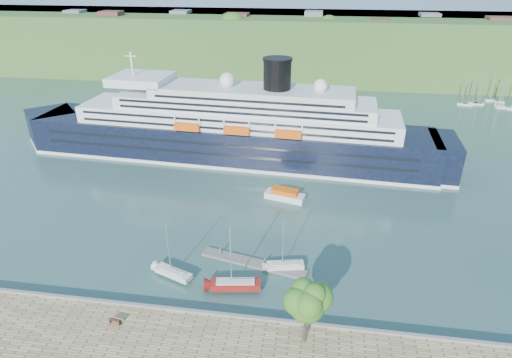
# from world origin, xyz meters

# --- Properties ---
(ground) EXTENTS (400.00, 400.00, 0.00)m
(ground) POSITION_xyz_m (0.00, 0.00, 0.00)
(ground) COLOR #294A42
(ground) RESTS_ON ground
(far_hillside) EXTENTS (400.00, 50.00, 24.00)m
(far_hillside) POSITION_xyz_m (0.00, 145.00, 12.00)
(far_hillside) COLOR #325A24
(far_hillside) RESTS_ON ground
(quay_coping) EXTENTS (220.00, 0.50, 0.30)m
(quay_coping) POSITION_xyz_m (0.00, -0.20, 1.15)
(quay_coping) COLOR slate
(quay_coping) RESTS_ON promenade
(cruise_ship) EXTENTS (109.30, 22.10, 24.38)m
(cruise_ship) POSITION_xyz_m (-6.73, 52.84, 12.19)
(cruise_ship) COLOR black
(cruise_ship) RESTS_ON ground
(park_bench) EXTENTS (1.75, 0.97, 1.06)m
(park_bench) POSITION_xyz_m (-9.99, -3.60, 1.53)
(park_bench) COLOR #4F2A16
(park_bench) RESTS_ON promenade
(promenade_tree) EXTENTS (5.87, 5.87, 9.73)m
(promenade_tree) POSITION_xyz_m (14.12, -2.95, 5.86)
(promenade_tree) COLOR #2B5917
(promenade_tree) RESTS_ON promenade
(floating_pontoon) EXTENTS (17.34, 5.89, 0.38)m
(floating_pontoon) POSITION_xyz_m (5.44, 12.30, 0.19)
(floating_pontoon) COLOR slate
(floating_pontoon) RESTS_ON ground
(sailboat_white_near) EXTENTS (6.80, 4.07, 8.50)m
(sailboat_white_near) POSITION_xyz_m (-5.89, 7.26, 4.25)
(sailboat_white_near) COLOR silver
(sailboat_white_near) RESTS_ON ground
(sailboat_red) EXTENTS (8.20, 3.41, 10.27)m
(sailboat_red) POSITION_xyz_m (3.85, 5.89, 5.14)
(sailboat_red) COLOR maroon
(sailboat_red) RESTS_ON ground
(sailboat_white_far) EXTENTS (6.53, 3.05, 8.14)m
(sailboat_white_far) POSITION_xyz_m (10.53, 11.63, 4.07)
(sailboat_white_far) COLOR silver
(sailboat_white_far) RESTS_ON ground
(tender_launch) EXTENTS (8.47, 4.62, 2.22)m
(tender_launch) POSITION_xyz_m (8.56, 33.80, 1.11)
(tender_launch) COLOR #E5570D
(tender_launch) RESTS_ON ground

